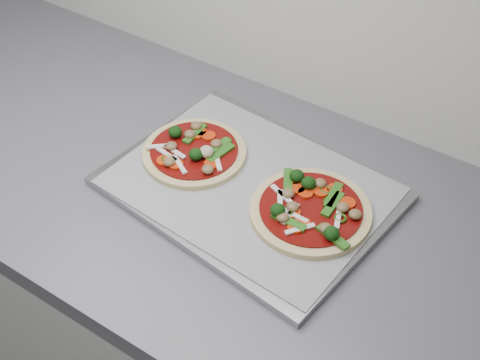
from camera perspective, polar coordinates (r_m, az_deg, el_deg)
The scene contains 6 objects.
base_cabinet at distance 1.65m, azimuth -13.39°, elevation -7.15°, with size 3.60×0.60×0.86m, color silver.
countertop at distance 1.34m, azimuth -16.46°, elevation 5.22°, with size 3.60×0.60×0.04m, color #5B5B63.
baking_tray at distance 1.10m, azimuth 0.85°, elevation -0.75°, with size 0.44×0.33×0.01m, color gray.
parchment at distance 1.09m, azimuth 0.86°, elevation -0.44°, with size 0.42×0.31×0.00m, color gray.
pizza_left at distance 1.14m, azimuth -3.93°, elevation 2.48°, with size 0.20×0.20×0.03m.
pizza_right at distance 1.04m, azimuth 6.03°, elevation -2.49°, with size 0.26×0.26×0.03m.
Camera 1 is at (0.88, 0.67, 1.67)m, focal length 50.00 mm.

